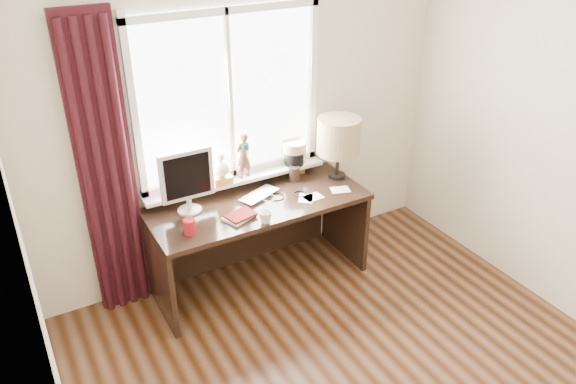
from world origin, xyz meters
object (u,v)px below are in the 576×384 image
monitor (187,178)px  table_lamp (339,137)px  laptop (259,195)px  red_cup (190,227)px  mug (266,217)px  desk (253,223)px

monitor → table_lamp: 1.28m
laptop → red_cup: bearing=177.4°
monitor → laptop: bearing=-5.9°
red_cup → table_lamp: (1.38, 0.22, 0.31)m
mug → desk: (0.09, 0.40, -0.29)m
mug → desk: 0.50m
laptop → monitor: monitor is taller
laptop → red_cup: (-0.66, -0.24, 0.04)m
red_cup → desk: (0.62, 0.27, -0.30)m
table_lamp → red_cup: bearing=-170.8°
desk → table_lamp: 0.97m
mug → red_cup: red_cup is taller
table_lamp → desk: bearing=176.6°
red_cup → monitor: size_ratio=0.23×
mug → monitor: bearing=134.7°
laptop → mug: 0.39m
red_cup → desk: 0.74m
laptop → monitor: 0.61m
mug → monitor: monitor is taller
mug → monitor: 0.64m
mug → desk: size_ratio=0.06×
mug → laptop: bearing=69.9°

